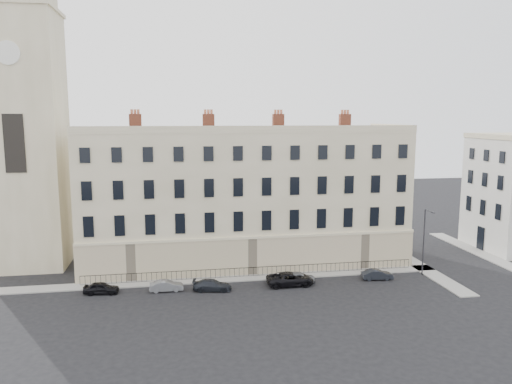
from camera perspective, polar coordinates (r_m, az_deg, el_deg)
ground at (r=49.66m, az=7.72°, el=-11.14°), size 160.00×160.00×0.00m
terrace at (r=57.83m, az=-1.34°, el=-0.55°), size 36.22×12.22×17.00m
church_tower at (r=60.62m, az=-25.13°, el=9.66°), size 8.00×8.13×44.00m
pavement_terrace at (r=52.43m, az=-4.62°, el=-9.93°), size 48.00×2.00×0.12m
pavement_east_return at (r=61.47m, az=17.19°, el=-7.49°), size 2.00×24.00×0.12m
pavement_adjacent at (r=68.10m, az=24.00°, el=-6.29°), size 2.00×20.00×0.12m
railings at (r=53.13m, az=-0.31°, el=-9.10°), size 35.00×0.04×0.96m
car_a at (r=50.53m, az=-17.26°, el=-10.44°), size 3.43×1.67×1.13m
car_b at (r=49.77m, az=-10.20°, el=-10.50°), size 3.24×1.15×1.07m
car_c at (r=49.34m, az=-5.03°, el=-10.56°), size 3.95×2.11×1.09m
car_d at (r=50.67m, az=3.94°, el=-9.88°), size 4.77×2.24×1.32m
car_e at (r=51.48m, az=4.87°, el=-9.68°), size 3.52×1.70×1.16m
car_f at (r=53.77m, az=13.66°, el=-9.15°), size 3.29×1.34×1.06m
streetlamp at (r=55.68m, az=18.69°, el=-5.10°), size 0.44×1.53×7.12m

